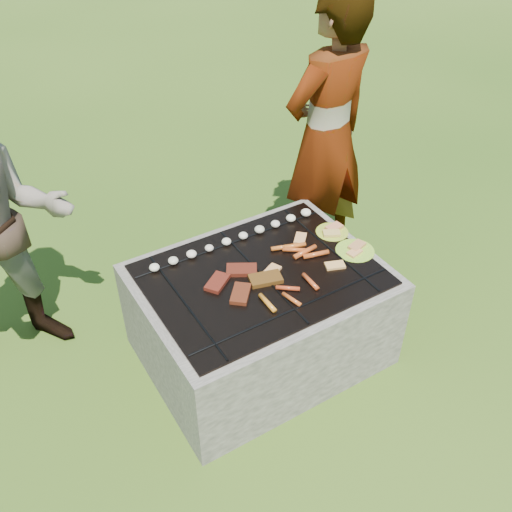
{
  "coord_description": "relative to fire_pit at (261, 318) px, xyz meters",
  "views": [
    {
      "loc": [
        -1.24,
        -1.97,
        2.59
      ],
      "look_at": [
        0.0,
        0.05,
        0.7
      ],
      "focal_mm": 40.0,
      "sensor_mm": 36.0,
      "label": 1
    }
  ],
  "objects": [
    {
      "name": "plate_far",
      "position": [
        0.56,
        0.11,
        0.33
      ],
      "size": [
        0.2,
        0.2,
        0.03
      ],
      "color": "yellow",
      "rests_on": "fire_pit"
    },
    {
      "name": "cook",
      "position": [
        0.86,
        0.6,
        0.65
      ],
      "size": [
        0.73,
        0.53,
        1.87
      ],
      "primitive_type": "imported",
      "rotation": [
        0.0,
        0.0,
        3.28
      ],
      "color": "#A5948A",
      "rests_on": "ground"
    },
    {
      "name": "sausages",
      "position": [
        0.19,
        -0.05,
        0.34
      ],
      "size": [
        0.53,
        0.47,
        0.03
      ],
      "color": "orange",
      "rests_on": "fire_pit"
    },
    {
      "name": "mushrooms",
      "position": [
        0.05,
        0.32,
        0.35
      ],
      "size": [
        1.06,
        0.06,
        0.04
      ],
      "color": "white",
      "rests_on": "fire_pit"
    },
    {
      "name": "bread_on_grate",
      "position": [
        0.26,
        -0.01,
        0.34
      ],
      "size": [
        0.44,
        0.41,
        0.01
      ],
      "color": "#EAA678",
      "rests_on": "fire_pit"
    },
    {
      "name": "lawn",
      "position": [
        0.0,
        0.0,
        -0.28
      ],
      "size": [
        60.0,
        60.0,
        0.0
      ],
      "primitive_type": "plane",
      "color": "#274D13",
      "rests_on": "ground"
    },
    {
      "name": "pork_slabs",
      "position": [
        -0.11,
        -0.01,
        0.34
      ],
      "size": [
        0.41,
        0.33,
        0.03
      ],
      "color": "maroon",
      "rests_on": "fire_pit"
    },
    {
      "name": "fire_pit",
      "position": [
        0.0,
        0.0,
        0.0
      ],
      "size": [
        1.3,
        1.0,
        0.62
      ],
      "color": "gray",
      "rests_on": "ground"
    },
    {
      "name": "plate_near",
      "position": [
        0.56,
        -0.11,
        0.33
      ],
      "size": [
        0.23,
        0.23,
        0.03
      ],
      "color": "#D2EF39",
      "rests_on": "fire_pit"
    }
  ]
}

